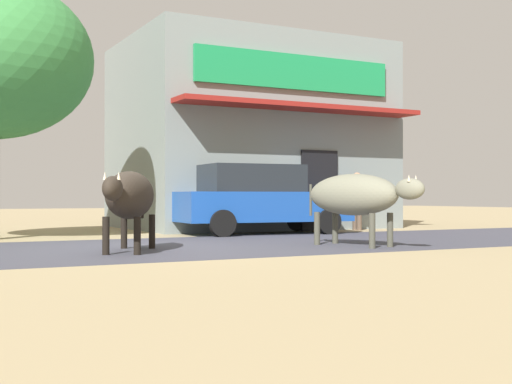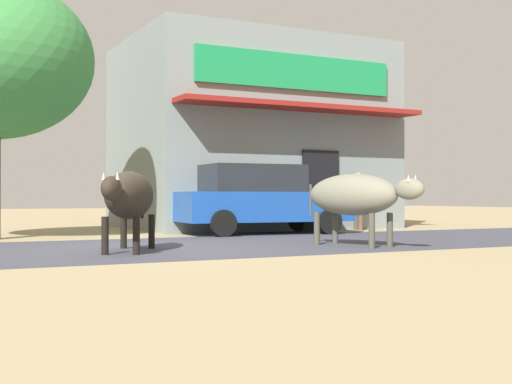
% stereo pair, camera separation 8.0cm
% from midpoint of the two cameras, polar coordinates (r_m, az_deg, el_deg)
% --- Properties ---
extents(ground, '(80.00, 80.00, 0.00)m').
position_cam_midpoint_polar(ground, '(12.25, -9.77, -4.54)').
color(ground, tan).
extents(asphalt_road, '(72.00, 5.29, 0.00)m').
position_cam_midpoint_polar(asphalt_road, '(12.25, -9.77, -4.53)').
color(asphalt_road, '#3F3F4B').
rests_on(asphalt_road, ground).
extents(storefront_right_club, '(7.06, 6.18, 5.24)m').
position_cam_midpoint_polar(storefront_right_club, '(20.35, -0.71, 4.53)').
color(storefront_right_club, gray).
rests_on(storefront_right_club, ground).
extents(parked_hatchback_car, '(4.22, 2.10, 1.64)m').
position_cam_midpoint_polar(parked_hatchback_car, '(16.67, 0.05, -0.53)').
color(parked_hatchback_car, '#1947A0').
rests_on(parked_hatchback_car, ground).
extents(cow_near_brown, '(1.64, 2.44, 1.30)m').
position_cam_midpoint_polar(cow_near_brown, '(11.43, -10.48, -0.31)').
color(cow_near_brown, '#2D261E').
rests_on(cow_near_brown, ground).
extents(cow_far_dark, '(1.23, 2.52, 1.30)m').
position_cam_midpoint_polar(cow_far_dark, '(12.65, 7.92, -0.26)').
color(cow_far_dark, slate).
rests_on(cow_far_dark, ground).
extents(pedestrian_by_shop, '(0.34, 0.61, 1.53)m').
position_cam_midpoint_polar(pedestrian_by_shop, '(18.61, 8.13, -0.37)').
color(pedestrian_by_shop, brown).
rests_on(pedestrian_by_shop, ground).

